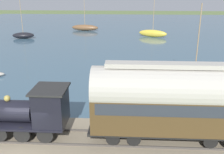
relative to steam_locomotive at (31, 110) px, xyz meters
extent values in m
plane|color=#607542|center=(-0.46, 0.03, -2.17)|extent=(200.00, 200.00, 0.00)
cube|color=#426075|center=(42.76, 0.03, -2.17)|extent=(80.00, 80.00, 0.01)
cube|color=gray|center=(0.00, 0.03, -1.94)|extent=(4.93, 56.00, 0.45)
cube|color=#4C4742|center=(-0.76, 0.03, -1.66)|extent=(0.07, 54.88, 0.12)
cube|color=#4C4742|center=(0.76, 0.03, -1.66)|extent=(0.07, 54.88, 0.12)
cylinder|color=black|center=(-0.76, -0.92, -1.14)|extent=(0.12, 0.91, 0.91)
cylinder|color=black|center=(0.76, -0.92, -1.14)|extent=(0.12, 0.91, 0.91)
cylinder|color=black|center=(-0.76, 0.37, -1.14)|extent=(0.12, 0.91, 0.91)
cylinder|color=black|center=(0.76, 0.37, -1.14)|extent=(0.12, 0.91, 0.91)
cylinder|color=black|center=(0.76, 1.65, -1.14)|extent=(0.12, 0.91, 0.91)
cube|color=black|center=(0.00, 0.37, -0.76)|extent=(2.03, 4.68, 0.12)
cylinder|color=black|center=(0.00, 1.30, -0.08)|extent=(1.24, 2.81, 1.24)
sphere|color=tan|center=(0.00, 1.30, 0.68)|extent=(0.36, 0.36, 0.36)
cube|color=black|center=(0.00, -1.15, 0.27)|extent=(1.93, 1.64, 1.94)
cube|color=#282828|center=(0.00, -1.15, 1.29)|extent=(2.13, 1.88, 0.10)
cylinder|color=black|center=(0.76, -10.96, -1.22)|extent=(0.12, 0.76, 0.76)
cylinder|color=black|center=(-0.76, -9.83, -1.22)|extent=(0.12, 0.76, 0.76)
cylinder|color=black|center=(0.76, -9.83, -1.22)|extent=(0.12, 0.76, 0.76)
cylinder|color=black|center=(-0.76, -5.77, -1.22)|extent=(0.12, 0.76, 0.76)
cylinder|color=black|center=(0.76, -5.77, -1.22)|extent=(0.12, 0.76, 0.76)
cylinder|color=black|center=(-0.76, -4.64, -1.22)|extent=(0.12, 0.76, 0.76)
cylinder|color=black|center=(0.76, -4.64, -1.22)|extent=(0.12, 0.76, 0.76)
cube|color=black|center=(0.00, -7.80, -0.91)|extent=(2.06, 9.02, 0.16)
cube|color=#4C381E|center=(0.00, -7.80, 0.30)|extent=(2.29, 8.66, 2.25)
cube|color=#2D333D|center=(0.00, -7.80, 0.69)|extent=(2.32, 8.11, 0.63)
cylinder|color=#B2ADA3|center=(0.00, -7.80, 1.42)|extent=(2.41, 8.66, 2.41)
cube|color=#B2ADA3|center=(0.00, -7.80, 2.74)|extent=(0.80, 7.21, 0.24)
ellipsoid|color=brown|center=(43.96, 3.87, -1.53)|extent=(2.41, 6.06, 1.27)
cylinder|color=#9E8460|center=(43.96, 3.87, 1.71)|extent=(0.10, 0.10, 5.19)
ellipsoid|color=#B72D23|center=(9.34, -11.35, -1.64)|extent=(3.83, 4.58, 1.04)
cylinder|color=#9E8460|center=(9.34, -11.35, 2.12)|extent=(0.10, 0.10, 6.50)
ellipsoid|color=gold|center=(36.72, -10.17, -1.50)|extent=(2.97, 5.40, 1.33)
cylinder|color=#9E8460|center=(36.72, -10.17, 2.01)|extent=(0.10, 0.10, 5.68)
ellipsoid|color=black|center=(33.88, 13.70, -1.62)|extent=(2.36, 4.10, 1.09)
cylinder|color=#9E8460|center=(33.88, 13.70, 2.53)|extent=(0.10, 0.10, 7.22)
ellipsoid|color=#B7B2A3|center=(6.33, -4.49, -1.93)|extent=(1.10, 2.91, 0.47)
camera|label=1|loc=(-13.07, -5.30, 6.46)|focal=42.00mm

